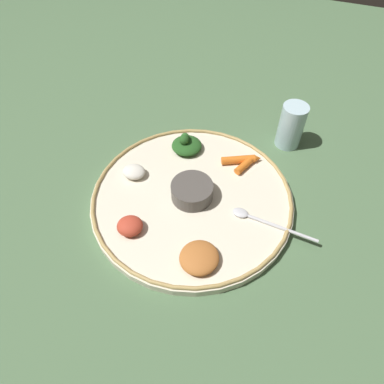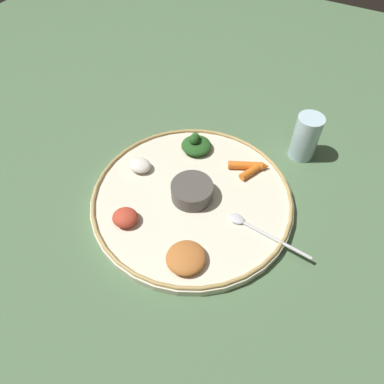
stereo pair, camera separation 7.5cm
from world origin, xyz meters
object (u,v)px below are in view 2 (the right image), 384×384
object	(u,v)px
center_bowl	(192,191)
drinking_glass	(305,139)
greens_pile	(196,144)
spoon	(256,229)
carrot_near_spoon	(252,171)
carrot_outer	(248,166)

from	to	relation	value
center_bowl	drinking_glass	distance (m)	0.31
greens_pile	drinking_glass	size ratio (longest dim) A/B	0.83
spoon	carrot_near_spoon	bearing A→B (deg)	-63.66
center_bowl	carrot_near_spoon	size ratio (longest dim) A/B	1.26
spoon	greens_pile	size ratio (longest dim) A/B	1.90
greens_pile	carrot_outer	size ratio (longest dim) A/B	1.03
greens_pile	drinking_glass	world-z (taller)	drinking_glass
carrot_near_spoon	drinking_glass	bearing A→B (deg)	-118.68
carrot_near_spoon	spoon	bearing A→B (deg)	116.34
center_bowl	carrot_near_spoon	bearing A→B (deg)	-124.00
center_bowl	greens_pile	xyz separation A→B (m)	(0.07, -0.13, -0.00)
center_bowl	spoon	size ratio (longest dim) A/B	0.50
spoon	carrot_near_spoon	size ratio (longest dim) A/B	2.52
spoon	greens_pile	world-z (taller)	greens_pile
carrot_outer	spoon	bearing A→B (deg)	119.39
center_bowl	drinking_glass	size ratio (longest dim) A/B	0.80
drinking_glass	carrot_outer	bearing A→B (deg)	54.85
carrot_outer	drinking_glass	xyz separation A→B (m)	(-0.09, -0.13, 0.02)
drinking_glass	spoon	bearing A→B (deg)	88.98
carrot_outer	drinking_glass	world-z (taller)	drinking_glass
spoon	greens_pile	bearing A→B (deg)	-33.54
center_bowl	drinking_glass	world-z (taller)	drinking_glass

